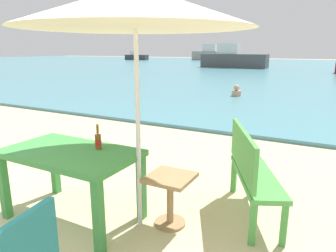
{
  "coord_description": "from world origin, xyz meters",
  "views": [
    {
      "loc": [
        2.1,
        -1.12,
        1.77
      ],
      "look_at": [
        -0.1,
        3.0,
        0.6
      ],
      "focal_mm": 33.1,
      "sensor_mm": 36.0,
      "label": 1
    }
  ],
  "objects_px": {
    "picnic_table_green": "(71,161)",
    "swimmer_person": "(236,92)",
    "boat_barge": "(136,57)",
    "beer_bottle_amber": "(98,140)",
    "bench_green_left": "(250,168)",
    "boat_tanker": "(213,54)",
    "side_table_wood": "(170,193)",
    "patio_umbrella": "(135,7)",
    "boat_sailboat": "(233,59)"
  },
  "relations": [
    {
      "from": "patio_umbrella",
      "to": "boat_sailboat",
      "type": "bearing_deg",
      "value": 104.66
    },
    {
      "from": "patio_umbrella",
      "to": "picnic_table_green",
      "type": "bearing_deg",
      "value": -164.2
    },
    {
      "from": "picnic_table_green",
      "to": "swimmer_person",
      "type": "relative_size",
      "value": 3.41
    },
    {
      "from": "boat_barge",
      "to": "beer_bottle_amber",
      "type": "bearing_deg",
      "value": -56.64
    },
    {
      "from": "picnic_table_green",
      "to": "boat_barge",
      "type": "distance_m",
      "value": 46.7
    },
    {
      "from": "bench_green_left",
      "to": "boat_tanker",
      "type": "relative_size",
      "value": 0.19
    },
    {
      "from": "boat_barge",
      "to": "boat_tanker",
      "type": "relative_size",
      "value": 0.59
    },
    {
      "from": "beer_bottle_amber",
      "to": "swimmer_person",
      "type": "relative_size",
      "value": 0.65
    },
    {
      "from": "beer_bottle_amber",
      "to": "boat_tanker",
      "type": "relative_size",
      "value": 0.04
    },
    {
      "from": "picnic_table_green",
      "to": "swimmer_person",
      "type": "bearing_deg",
      "value": 95.22
    },
    {
      "from": "boat_barge",
      "to": "boat_tanker",
      "type": "distance_m",
      "value": 11.89
    },
    {
      "from": "beer_bottle_amber",
      "to": "side_table_wood",
      "type": "height_order",
      "value": "beer_bottle_amber"
    },
    {
      "from": "boat_sailboat",
      "to": "side_table_wood",
      "type": "bearing_deg",
      "value": -74.71
    },
    {
      "from": "boat_barge",
      "to": "boat_sailboat",
      "type": "height_order",
      "value": "boat_sailboat"
    },
    {
      "from": "patio_umbrella",
      "to": "swimmer_person",
      "type": "bearing_deg",
      "value": 99.87
    },
    {
      "from": "beer_bottle_amber",
      "to": "boat_barge",
      "type": "relative_size",
      "value": 0.07
    },
    {
      "from": "side_table_wood",
      "to": "boat_tanker",
      "type": "distance_m",
      "value": 45.66
    },
    {
      "from": "picnic_table_green",
      "to": "boat_sailboat",
      "type": "height_order",
      "value": "boat_sailboat"
    },
    {
      "from": "beer_bottle_amber",
      "to": "boat_tanker",
      "type": "xyz_separation_m",
      "value": [
        -14.56,
        43.21,
        0.07
      ]
    },
    {
      "from": "bench_green_left",
      "to": "boat_sailboat",
      "type": "height_order",
      "value": "boat_sailboat"
    },
    {
      "from": "side_table_wood",
      "to": "boat_tanker",
      "type": "xyz_separation_m",
      "value": [
        -15.3,
        43.02,
        0.57
      ]
    },
    {
      "from": "swimmer_person",
      "to": "boat_tanker",
      "type": "xyz_separation_m",
      "value": [
        -13.51,
        34.38,
        0.69
      ]
    },
    {
      "from": "picnic_table_green",
      "to": "side_table_wood",
      "type": "height_order",
      "value": "picnic_table_green"
    },
    {
      "from": "side_table_wood",
      "to": "bench_green_left",
      "type": "height_order",
      "value": "bench_green_left"
    },
    {
      "from": "boat_barge",
      "to": "boat_sailboat",
      "type": "relative_size",
      "value": 0.64
    },
    {
      "from": "side_table_wood",
      "to": "boat_sailboat",
      "type": "bearing_deg",
      "value": 105.29
    },
    {
      "from": "swimmer_person",
      "to": "boat_sailboat",
      "type": "relative_size",
      "value": 0.07
    },
    {
      "from": "bench_green_left",
      "to": "boat_sailboat",
      "type": "relative_size",
      "value": 0.21
    },
    {
      "from": "boat_tanker",
      "to": "beer_bottle_amber",
      "type": "bearing_deg",
      "value": -71.38
    },
    {
      "from": "bench_green_left",
      "to": "beer_bottle_amber",
      "type": "bearing_deg",
      "value": -151.16
    },
    {
      "from": "bench_green_left",
      "to": "swimmer_person",
      "type": "distance_m",
      "value": 8.43
    },
    {
      "from": "bench_green_left",
      "to": "boat_barge",
      "type": "bearing_deg",
      "value": 125.31
    },
    {
      "from": "beer_bottle_amber",
      "to": "patio_umbrella",
      "type": "xyz_separation_m",
      "value": [
        0.48,
        0.03,
        1.26
      ]
    },
    {
      "from": "picnic_table_green",
      "to": "boat_barge",
      "type": "bearing_deg",
      "value": 123.01
    },
    {
      "from": "picnic_table_green",
      "to": "beer_bottle_amber",
      "type": "xyz_separation_m",
      "value": [
        0.23,
        0.17,
        0.2
      ]
    },
    {
      "from": "boat_tanker",
      "to": "picnic_table_green",
      "type": "bearing_deg",
      "value": -71.72
    },
    {
      "from": "beer_bottle_amber",
      "to": "boat_tanker",
      "type": "distance_m",
      "value": 45.6
    },
    {
      "from": "picnic_table_green",
      "to": "bench_green_left",
      "type": "bearing_deg",
      "value": 30.13
    },
    {
      "from": "patio_umbrella",
      "to": "bench_green_left",
      "type": "height_order",
      "value": "patio_umbrella"
    },
    {
      "from": "side_table_wood",
      "to": "boat_tanker",
      "type": "height_order",
      "value": "boat_tanker"
    },
    {
      "from": "picnic_table_green",
      "to": "side_table_wood",
      "type": "xyz_separation_m",
      "value": [
        0.97,
        0.37,
        -0.3
      ]
    },
    {
      "from": "patio_umbrella",
      "to": "boat_barge",
      "type": "bearing_deg",
      "value": 123.87
    },
    {
      "from": "picnic_table_green",
      "to": "patio_umbrella",
      "type": "relative_size",
      "value": 0.61
    },
    {
      "from": "boat_sailboat",
      "to": "boat_barge",
      "type": "bearing_deg",
      "value": 146.3
    },
    {
      "from": "side_table_wood",
      "to": "boat_barge",
      "type": "xyz_separation_m",
      "value": [
        -26.41,
        38.8,
        0.22
      ]
    },
    {
      "from": "picnic_table_green",
      "to": "boat_sailboat",
      "type": "bearing_deg",
      "value": 103.1
    },
    {
      "from": "picnic_table_green",
      "to": "beer_bottle_amber",
      "type": "bearing_deg",
      "value": 37.22
    },
    {
      "from": "bench_green_left",
      "to": "boat_tanker",
      "type": "height_order",
      "value": "boat_tanker"
    },
    {
      "from": "picnic_table_green",
      "to": "boat_tanker",
      "type": "distance_m",
      "value": 45.69
    },
    {
      "from": "patio_umbrella",
      "to": "bench_green_left",
      "type": "xyz_separation_m",
      "value": [
        0.92,
        0.74,
        -1.58
      ]
    }
  ]
}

